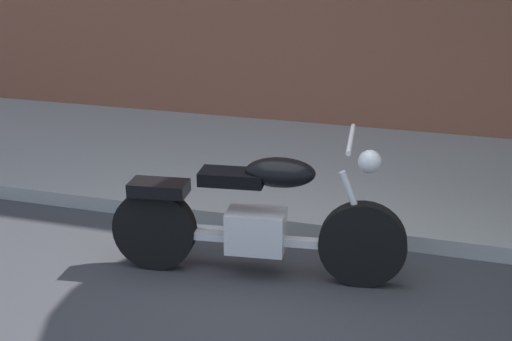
% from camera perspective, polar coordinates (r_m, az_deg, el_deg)
% --- Properties ---
extents(ground_plane, '(60.00, 60.00, 0.00)m').
position_cam_1_polar(ground_plane, '(5.12, 0.06, -10.92)').
color(ground_plane, '#38383D').
extents(sidewalk, '(23.97, 3.24, 0.14)m').
position_cam_1_polar(sidewalk, '(7.65, 6.57, -0.11)').
color(sidewalk, '#9E9E9E').
rests_on(sidewalk, ground).
extents(motorcycle, '(2.25, 0.70, 1.15)m').
position_cam_1_polar(motorcycle, '(5.36, -0.02, -3.93)').
color(motorcycle, black).
rests_on(motorcycle, ground).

